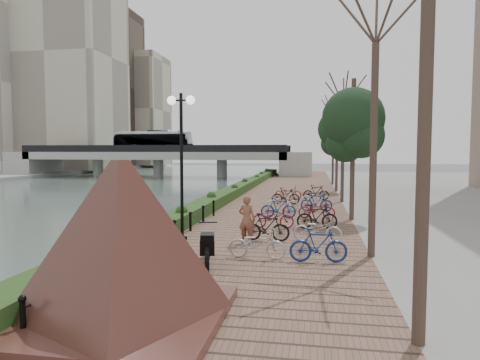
% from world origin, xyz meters
% --- Properties ---
extents(ground, '(220.00, 220.00, 0.00)m').
position_xyz_m(ground, '(0.00, 0.00, 0.00)').
color(ground, '#59595B').
rests_on(ground, ground).
extents(river_water, '(30.00, 130.00, 0.02)m').
position_xyz_m(river_water, '(-15.00, 25.00, 0.01)').
color(river_water, '#3E4E49').
rests_on(river_water, ground).
extents(promenade, '(8.00, 75.00, 0.50)m').
position_xyz_m(promenade, '(4.00, 17.50, 0.25)').
color(promenade, brown).
rests_on(promenade, ground).
extents(hedge, '(1.10, 56.00, 0.60)m').
position_xyz_m(hedge, '(0.60, 20.00, 0.80)').
color(hedge, '#193C15').
rests_on(hedge, promenade).
extents(chain_fence, '(0.10, 14.10, 0.70)m').
position_xyz_m(chain_fence, '(1.40, 2.00, 0.85)').
color(chain_fence, black).
rests_on(chain_fence, promenade).
extents(granite_monument, '(5.28, 5.28, 3.06)m').
position_xyz_m(granite_monument, '(2.74, -3.99, 2.05)').
color(granite_monument, '#45291D').
rests_on(granite_monument, promenade).
extents(lamppost, '(1.02, 0.32, 5.26)m').
position_xyz_m(lamppost, '(1.56, 3.41, 4.25)').
color(lamppost, black).
rests_on(lamppost, promenade).
extents(motorcycle, '(0.97, 1.89, 1.13)m').
position_xyz_m(motorcycle, '(3.31, 0.22, 1.07)').
color(motorcycle, black).
rests_on(motorcycle, promenade).
extents(pedestrian, '(0.69, 0.53, 1.69)m').
position_xyz_m(pedestrian, '(3.98, 3.14, 1.34)').
color(pedestrian, brown).
rests_on(pedestrian, promenade).
extents(bicycle_parking, '(2.40, 17.32, 1.00)m').
position_xyz_m(bicycle_parking, '(5.49, 8.90, 0.97)').
color(bicycle_parking, '#BDBBC1').
rests_on(bicycle_parking, promenade).
extents(street_trees, '(3.20, 37.12, 6.80)m').
position_xyz_m(street_trees, '(8.00, 12.68, 3.69)').
color(street_trees, '#392922').
rests_on(street_trees, promenade).
extents(bridge, '(36.00, 10.77, 6.50)m').
position_xyz_m(bridge, '(-15.15, 45.00, 3.37)').
color(bridge, gray).
rests_on(bridge, ground).
extents(boat, '(5.56, 6.01, 1.01)m').
position_xyz_m(boat, '(-10.83, 24.10, 0.53)').
color(boat, black).
rests_on(boat, river_water).
extents(far_buildings, '(35.00, 38.00, 38.00)m').
position_xyz_m(far_buildings, '(-41.66, 65.91, 16.12)').
color(far_buildings, '#B1AC93').
rests_on(far_buildings, far_bank).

